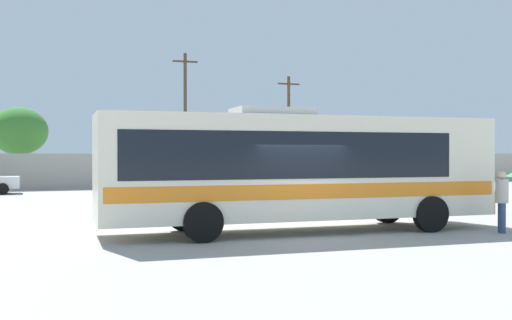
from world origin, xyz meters
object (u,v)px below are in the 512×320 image
coach_bus_cream_orange (296,166)px  utility_pole_near (185,117)px  attendant_by_bus_door (502,198)px  roadside_tree_midleft (19,131)px  utility_pole_far (289,127)px

coach_bus_cream_orange → utility_pole_near: size_ratio=1.23×
attendant_by_bus_door → utility_pole_near: (-2.24, 28.91, 3.93)m
attendant_by_bus_door → roadside_tree_midleft: bearing=113.7°
coach_bus_cream_orange → roadside_tree_midleft: 29.52m
utility_pole_far → roadside_tree_midleft: bearing=179.6°
utility_pole_near → utility_pole_far: (8.76, 1.54, -0.55)m
coach_bus_cream_orange → utility_pole_far: size_ratio=1.39×
attendant_by_bus_door → roadside_tree_midleft: (-13.40, 30.61, 2.79)m
utility_pole_far → roadside_tree_midleft: 19.94m
coach_bus_cream_orange → utility_pole_far: utility_pole_far is taller
roadside_tree_midleft → utility_pole_near: bearing=-8.6°
utility_pole_near → roadside_tree_midleft: (-11.17, 1.70, -1.14)m
coach_bus_cream_orange → utility_pole_far: bearing=67.0°
coach_bus_cream_orange → attendant_by_bus_door: bearing=-22.5°
attendant_by_bus_door → utility_pole_far: (6.53, 30.45, 3.38)m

